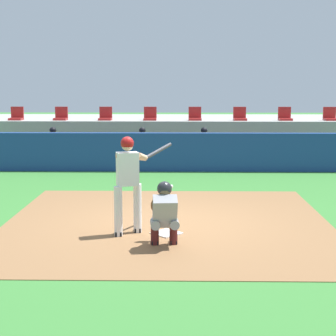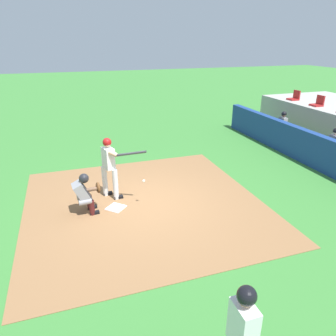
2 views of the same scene
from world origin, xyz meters
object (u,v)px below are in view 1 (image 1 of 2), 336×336
Objects in this scene: dugout_player_1 at (142,146)px; stadium_seat_5 at (240,117)px; stadium_seat_4 at (195,116)px; stadium_seat_6 at (285,117)px; dugout_player_0 at (53,146)px; stadium_seat_2 at (105,116)px; stadium_seat_1 at (61,116)px; catcher_crouched at (164,212)px; home_plate at (166,233)px; batter_at_plate at (129,179)px; stadium_seat_3 at (150,116)px; stadium_seat_0 at (17,116)px; dugout_player_2 at (204,147)px; stadium_seat_7 at (330,117)px.

dugout_player_1 is 4.06m from stadium_seat_5.
stadium_seat_4 and stadium_seat_6 have the same top height.
dugout_player_0 is 2.71× the size of stadium_seat_2.
stadium_seat_1 reaches higher than dugout_player_0.
stadium_seat_2 is at bearing 102.46° from catcher_crouched.
dugout_player_0 is 2.71× the size of stadium_seat_6.
batter_at_plate reaches higher than home_plate.
stadium_seat_3 is at bearing 90.75° from batter_at_plate.
stadium_seat_2 reaches higher than dugout_player_1.
stadium_seat_3 is 1.00× the size of stadium_seat_6.
stadium_seat_0 is 1.00× the size of stadium_seat_3.
batter_at_plate is 8.77m from dugout_player_0.
home_plate is 0.24× the size of batter_at_plate.
stadium_seat_1 is 4.88m from stadium_seat_4.
home_plate is at bearing 88.15° from catcher_crouched.
stadium_seat_3 is (-1.87, 2.03, 0.86)m from dugout_player_2.
catcher_crouched is at bearing -102.70° from stadium_seat_5.
catcher_crouched is 11.68m from stadium_seat_1.
stadium_seat_4 reaches higher than dugout_player_1.
stadium_seat_1 is at bearing 0.00° from stadium_seat_0.
stadium_seat_1 is 1.00× the size of stadium_seat_6.
stadium_seat_4 is (3.25, 0.00, 0.00)m from stadium_seat_2.
stadium_seat_1 is at bearing 111.76° from home_plate.
stadium_seat_0 is 1.62m from stadium_seat_1.
stadium_seat_3 is at bearing 33.09° from dugout_player_0.
batter_at_plate is 10.34m from stadium_seat_2.
batter_at_plate is at bearing -114.99° from stadium_seat_6.
stadium_seat_1 is 1.63m from stadium_seat_2.
dugout_player_0 is 2.71× the size of stadium_seat_3.
stadium_seat_5 and stadium_seat_7 have the same top height.
catcher_crouched is at bearing -83.90° from dugout_player_1.
stadium_seat_4 is 1.00× the size of stadium_seat_6.
stadium_seat_0 and stadium_seat_7 have the same top height.
stadium_seat_7 is at bearing 16.98° from dugout_player_1.
stadium_seat_0 is 4.88m from stadium_seat_3.
stadium_seat_3 is (3.25, 0.00, 0.00)m from stadium_seat_1.
dugout_player_2 reaches higher than catcher_crouched.
stadium_seat_0 is 1.00× the size of stadium_seat_6.
batter_at_plate is at bearing 131.16° from catcher_crouched.
catcher_crouched is 11.70m from stadium_seat_6.
home_plate is 11.76m from stadium_seat_7.
stadium_seat_7 is at bearing 11.94° from dugout_player_0.
home_plate is 0.95m from catcher_crouched.
home_plate is at bearing -111.76° from stadium_seat_6.
batter_at_plate is 1.39× the size of dugout_player_1.
stadium_seat_3 is (1.62, 0.00, 0.00)m from stadium_seat_2.
dugout_player_2 is at bearing -124.12° from stadium_seat_5.
stadium_seat_6 is at bearing 0.00° from stadium_seat_2.
dugout_player_1 is 2.22m from stadium_seat_3.
stadium_seat_2 is 1.00× the size of stadium_seat_3.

